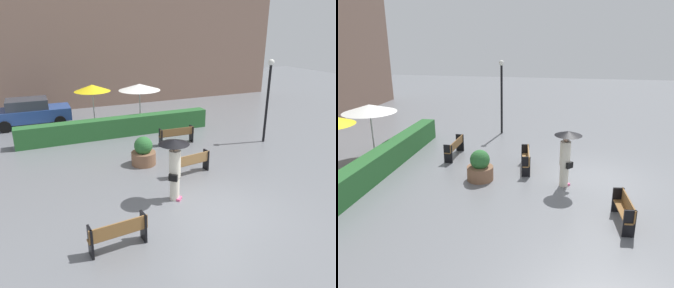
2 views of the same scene
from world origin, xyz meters
The scene contains 9 objects.
ground_plane centered at (0.00, 0.00, 0.00)m, with size 60.00×60.00×0.00m, color slate.
bench_mid_center centered at (0.46, 2.73, 0.49)m, with size 1.70×0.54×0.83m.
bench_back_row centered at (1.44, 6.09, 0.49)m, with size 1.75×0.41×0.82m.
bench_near_left centered at (-3.30, -0.58, 0.49)m, with size 1.56×0.46×0.83m.
pedestrian_with_umbrella centered at (-0.94, 1.16, 1.38)m, with size 0.98×0.98×2.13m.
planter_pot centered at (-0.87, 4.37, 0.51)m, with size 1.01×1.01×1.19m.
lamp_post centered at (5.55, 4.68, 2.44)m, with size 0.28×0.28×3.99m.
patio_umbrella_white centered at (0.84, 9.71, 2.23)m, with size 2.33×2.33×2.41m.
hedge_strip centered at (-0.81, 8.40, 0.50)m, with size 9.95×0.70×0.99m, color #28602D.
Camera 2 is at (-12.83, 1.36, 5.47)m, focal length 37.08 mm.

